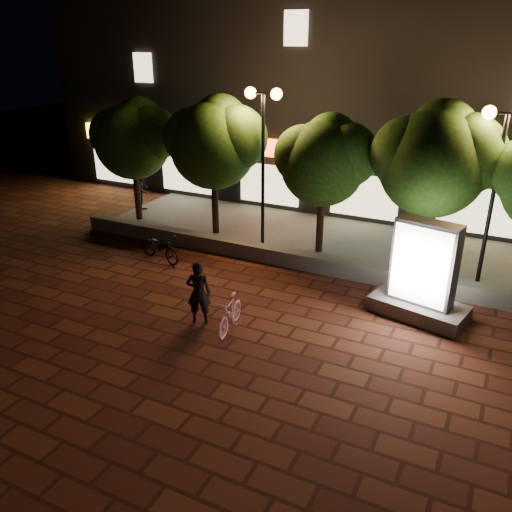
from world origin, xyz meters
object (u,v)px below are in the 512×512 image
Objects in this scene: tree_mid at (326,158)px; street_lamp_right at (501,152)px; tree_right at (437,156)px; pedestrian at (142,191)px; ad_kiosk at (422,279)px; tree_far_left at (134,136)px; rider at (199,293)px; tree_left at (215,140)px; scooter_pink at (230,314)px; street_lamp_left at (263,128)px; scooter_parked at (160,247)px.

street_lamp_right reaches higher than tree_mid.
tree_right is 2.96× the size of pedestrian.
ad_kiosk reaches higher than pedestrian.
tree_mid is at bearing -104.97° from pedestrian.
tree_far_left reaches higher than ad_kiosk.
tree_left is at bearing -87.60° from rider.
tree_left is 4.00m from tree_mid.
scooter_pink is at bearing -93.03° from tree_mid.
tree_left is 0.94× the size of street_lamp_left.
pedestrian is at bearing 175.14° from street_lamp_right.
ad_kiosk is 1.51× the size of scooter_parked.
street_lamp_left reaches higher than tree_left.
street_lamp_left is 3.01× the size of scooter_parked.
tree_left is at bearing 114.82° from scooter_pink.
ad_kiosk is at bearing 26.74° from scooter_pink.
rider is 0.97× the size of pedestrian.
ad_kiosk is at bearing -24.88° from street_lamp_left.
street_lamp_right is at bearing 65.45° from ad_kiosk.
scooter_pink is 0.89× the size of rider.
pedestrian is (-11.78, 3.78, -0.11)m from ad_kiosk.
street_lamp_left is 7.00m from street_lamp_right.
scooter_pink is (3.69, -5.73, -3.00)m from tree_left.
ad_kiosk is (7.72, -2.94, -2.40)m from tree_left.
tree_far_left is 5.50m from street_lamp_left.
tree_right is 7.79m from rider.
tree_far_left is at bearing -180.00° from tree_right.
street_lamp_left is 3.02× the size of pedestrian.
tree_far_left is at bearing 180.00° from tree_mid.
street_lamp_right is 3.00× the size of rider.
tree_right is 7.46m from scooter_pink.
scooter_parked is (-2.38, -2.68, -3.58)m from street_lamp_left.
tree_mid is (7.50, -0.00, -0.08)m from tree_far_left.
rider is (-6.14, -5.48, -3.07)m from street_lamp_right.
pedestrian is (-6.00, 1.11, -3.09)m from street_lamp_left.
tree_left reaches higher than pedestrian.
ad_kiosk is at bearing -14.69° from tree_far_left.
street_lamp_right is (12.45, -0.26, 0.60)m from tree_far_left.
pedestrian is (-8.05, 0.84, -2.28)m from tree_mid.
street_lamp_left is (1.95, -0.26, 0.58)m from tree_left.
pedestrian is at bearing -67.48° from rider.
street_lamp_left reaches higher than scooter_parked.
street_lamp_right reaches higher than tree_left.
pedestrian reaches higher than scooter_parked.
tree_far_left is 2.56m from pedestrian.
scooter_pink is at bearing -122.20° from tree_right.
tree_left is at bearing 0.00° from tree_far_left.
scooter_parked is at bearing -159.19° from tree_right.
tree_right is 0.98× the size of street_lamp_left.
tree_far_left is 8.88m from rider.
pedestrian is at bearing 162.19° from ad_kiosk.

